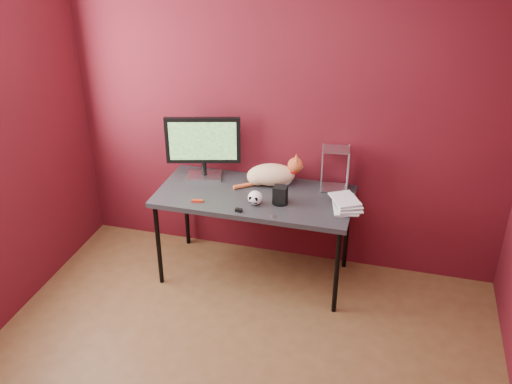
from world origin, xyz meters
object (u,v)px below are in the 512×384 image
(desk, at_px, (255,200))
(monitor, at_px, (203,145))
(book_stack, at_px, (339,150))
(cat, at_px, (272,174))
(skull_mug, at_px, (255,198))
(speaker, at_px, (280,195))

(desk, bearing_deg, monitor, 159.11)
(book_stack, bearing_deg, cat, 154.10)
(monitor, xyz_separation_m, skull_mug, (0.52, -0.33, -0.23))
(monitor, bearing_deg, book_stack, -28.20)
(cat, bearing_deg, book_stack, -38.82)
(cat, height_order, book_stack, book_stack)
(speaker, xyz_separation_m, book_stack, (0.41, 0.02, 0.41))
(skull_mug, distance_m, book_stack, 0.72)
(monitor, xyz_separation_m, cat, (0.56, 0.01, -0.20))
(cat, height_order, skull_mug, cat)
(desk, xyz_separation_m, skull_mug, (0.05, -0.15, 0.11))
(monitor, bearing_deg, skull_mug, -48.23)
(desk, relative_size, cat, 2.91)
(desk, distance_m, skull_mug, 0.19)
(cat, bearing_deg, desk, -128.10)
(skull_mug, xyz_separation_m, speaker, (0.17, 0.07, 0.01))
(speaker, distance_m, book_stack, 0.58)
(speaker, bearing_deg, monitor, 160.29)
(cat, bearing_deg, monitor, 168.38)
(skull_mug, relative_size, book_stack, 0.12)
(desk, height_order, book_stack, book_stack)
(desk, xyz_separation_m, speaker, (0.22, -0.09, 0.11))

